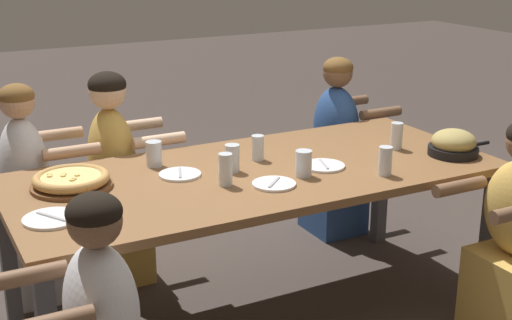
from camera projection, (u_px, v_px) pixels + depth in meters
name	position (u px, v px, depth m)	size (l,w,h in m)	color
ground_plane	(256.00, 315.00, 3.59)	(18.00, 18.00, 0.00)	#423833
dining_table	(256.00, 184.00, 3.37)	(2.30, 1.01, 0.77)	brown
pizza_board_main	(71.00, 181.00, 3.11)	(0.36, 0.36, 0.06)	brown
skillet_bowl	(454.00, 144.00, 3.56)	(0.36, 0.25, 0.13)	black
empty_plate_a	(274.00, 184.00, 3.15)	(0.19, 0.19, 0.02)	white
empty_plate_b	(52.00, 219.00, 2.77)	(0.22, 0.22, 0.02)	white
empty_plate_c	(180.00, 174.00, 3.27)	(0.19, 0.19, 0.02)	white
empty_plate_d	(324.00, 166.00, 3.39)	(0.20, 0.20, 0.02)	white
drinking_glass_a	(385.00, 161.00, 3.26)	(0.06, 0.06, 0.14)	silver
drinking_glass_b	(154.00, 154.00, 3.39)	(0.08, 0.08, 0.12)	silver
drinking_glass_c	(304.00, 164.00, 3.25)	(0.08, 0.08, 0.12)	silver
drinking_glass_d	(226.00, 172.00, 3.13)	(0.06, 0.06, 0.15)	silver
drinking_glass_e	(397.00, 136.00, 3.65)	(0.06, 0.06, 0.14)	silver
drinking_glass_f	(258.00, 149.00, 3.48)	(0.06, 0.06, 0.12)	silver
drinking_glass_g	(232.00, 160.00, 3.31)	(0.07, 0.07, 0.13)	silver
diner_far_right	(336.00, 154.00, 4.46)	(0.51, 0.40, 1.12)	#2D5193
diner_far_left	(29.00, 205.00, 3.63)	(0.51, 0.40, 1.14)	silver
diner_far_midleft	(114.00, 187.00, 3.82)	(0.51, 0.40, 1.16)	gold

